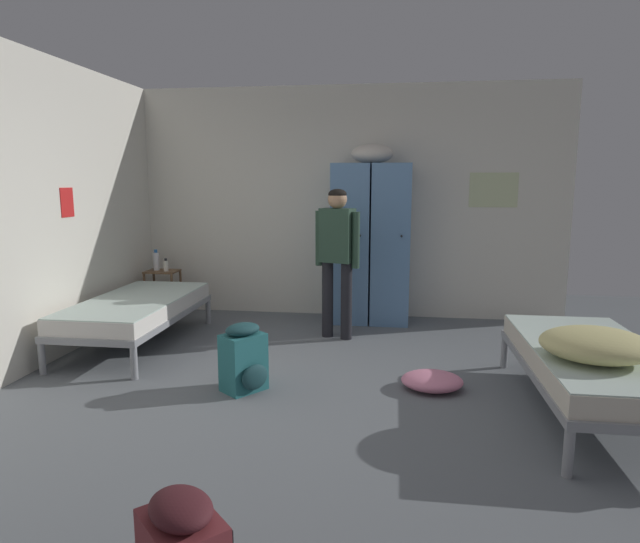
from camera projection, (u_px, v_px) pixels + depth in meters
The scene contains 12 objects.
ground_plane at pixel (315, 400), 4.14m from camera, with size 8.70×8.70×0.00m, color slate.
room_backdrop at pixel (205, 208), 5.41m from camera, with size 5.20×5.50×2.78m.
locker_bank at pixel (371, 240), 6.33m from camera, with size 0.90×0.55×2.07m.
shelf_unit at pixel (163, 288), 6.68m from camera, with size 0.38×0.30×0.57m.
bed_right at pixel (593, 362), 3.85m from camera, with size 0.90×1.90×0.49m.
bed_left_rear at pixel (136, 309), 5.47m from camera, with size 0.90×1.90×0.49m.
bedding_heap at pixel (596, 344), 3.55m from camera, with size 0.71×0.63×0.21m.
person_traveler at pixel (337, 249), 5.64m from camera, with size 0.48×0.30×1.57m.
water_bottle at pixel (156, 261), 6.65m from camera, with size 0.07×0.07×0.25m.
lotion_bottle at pixel (166, 266), 6.58m from camera, with size 0.06×0.06×0.16m.
backpack_teal at pixel (244, 359), 4.29m from camera, with size 0.42×0.41×0.55m.
clothes_pile_pink at pixel (432, 381), 4.34m from camera, with size 0.49×0.41×0.14m.
Camera 1 is at (0.57, -3.89, 1.65)m, focal length 30.45 mm.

